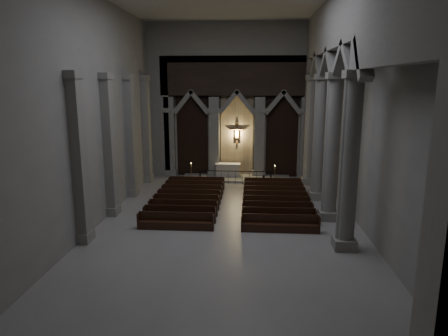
% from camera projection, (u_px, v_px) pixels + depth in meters
% --- Properties ---
extents(room, '(24.00, 24.10, 12.00)m').
position_uv_depth(room, '(229.00, 80.00, 19.64)').
color(room, gray).
rests_on(room, ground).
extents(sanctuary_wall, '(14.00, 0.77, 12.00)m').
position_uv_depth(sanctuary_wall, '(237.00, 94.00, 31.10)').
color(sanctuary_wall, gray).
rests_on(sanctuary_wall, ground).
extents(right_arcade, '(1.00, 24.00, 12.00)m').
position_uv_depth(right_arcade, '(337.00, 76.00, 20.52)').
color(right_arcade, gray).
rests_on(right_arcade, ground).
extents(left_pilasters, '(0.60, 13.00, 8.03)m').
position_uv_depth(left_pilasters, '(121.00, 143.00, 24.29)').
color(left_pilasters, gray).
rests_on(left_pilasters, ground).
extents(sanctuary_step, '(8.50, 2.60, 0.15)m').
position_uv_depth(sanctuary_step, '(236.00, 178.00, 31.56)').
color(sanctuary_step, gray).
rests_on(sanctuary_step, ground).
extents(altar, '(1.99, 0.79, 1.01)m').
position_uv_depth(altar, '(228.00, 170.00, 31.96)').
color(altar, '#BAB3A3').
rests_on(altar, sanctuary_step).
extents(altar_rail, '(5.40, 0.09, 1.06)m').
position_uv_depth(altar_rail, '(235.00, 175.00, 29.87)').
color(altar_rail, black).
rests_on(altar_rail, ground).
extents(candle_stand_left, '(0.25, 0.25, 1.46)m').
position_uv_depth(candle_stand_left, '(191.00, 176.00, 30.82)').
color(candle_stand_left, '#B78738').
rests_on(candle_stand_left, ground).
extents(candle_stand_right, '(0.26, 0.26, 1.51)m').
position_uv_depth(candle_stand_right, '(275.00, 180.00, 29.66)').
color(candle_stand_right, '#B78738').
rests_on(candle_stand_right, ground).
extents(pews, '(9.40, 8.43, 0.89)m').
position_uv_depth(pews, '(231.00, 202.00, 24.49)').
color(pews, black).
rests_on(pews, ground).
extents(worshipper, '(0.39, 0.26, 1.07)m').
position_uv_depth(worshipper, '(264.00, 182.00, 28.41)').
color(worshipper, black).
rests_on(worshipper, ground).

